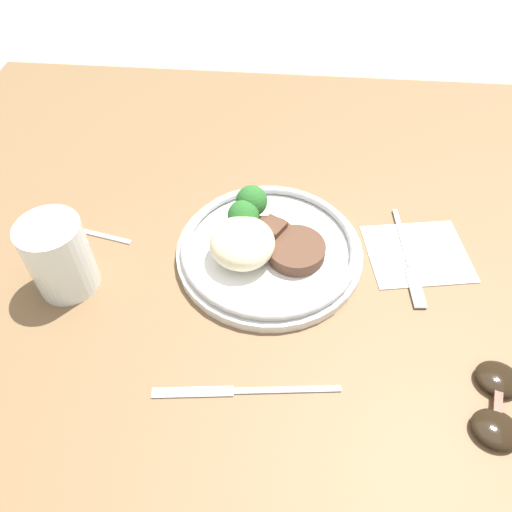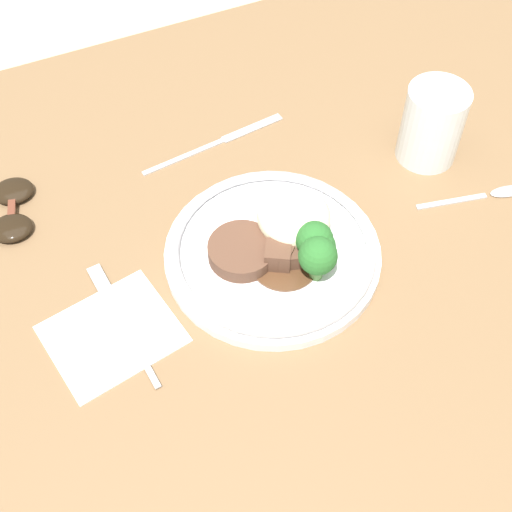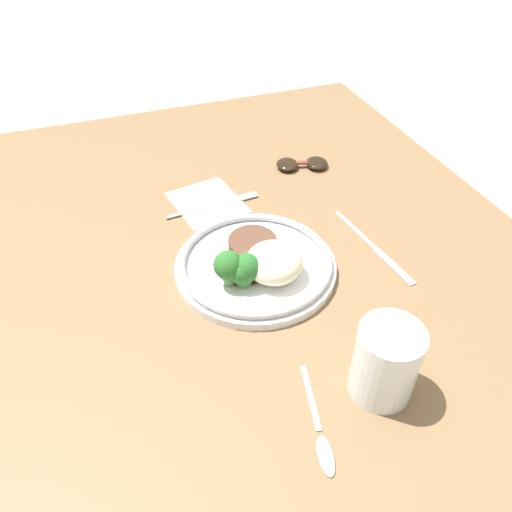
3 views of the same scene
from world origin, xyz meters
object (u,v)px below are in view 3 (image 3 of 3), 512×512
(sunglasses, at_px, (302,164))
(plate, at_px, (256,263))
(juice_glass, at_px, (385,365))
(spoon, at_px, (322,440))
(fork, at_px, (222,203))
(knife, at_px, (375,248))

(sunglasses, bearing_deg, plate, -21.28)
(juice_glass, height_order, spoon, juice_glass)
(fork, bearing_deg, sunglasses, 14.94)
(fork, bearing_deg, juice_glass, -86.50)
(spoon, distance_m, sunglasses, 0.60)
(plate, bearing_deg, spoon, -5.15)
(plate, xyz_separation_m, spoon, (0.29, -0.03, -0.02))
(knife, xyz_separation_m, spoon, (0.28, -0.23, 0.00))
(juice_glass, height_order, sunglasses, juice_glass)
(spoon, bearing_deg, knife, 152.45)
(spoon, bearing_deg, sunglasses, 170.34)
(plate, height_order, sunglasses, plate)
(juice_glass, xyz_separation_m, spoon, (0.04, -0.10, -0.04))
(fork, xyz_separation_m, sunglasses, (-0.07, 0.19, 0.00))
(plate, xyz_separation_m, sunglasses, (-0.27, 0.20, -0.01))
(fork, height_order, sunglasses, sunglasses)
(sunglasses, bearing_deg, juice_glass, 1.50)
(knife, distance_m, sunglasses, 0.28)
(fork, distance_m, sunglasses, 0.21)
(juice_glass, height_order, fork, juice_glass)
(juice_glass, bearing_deg, fork, -171.35)
(spoon, height_order, sunglasses, sunglasses)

